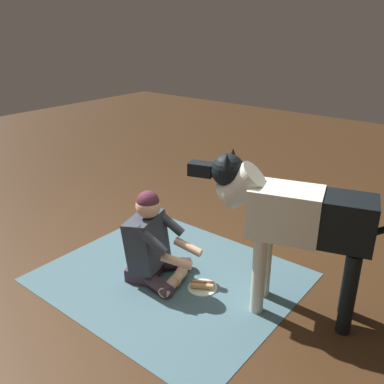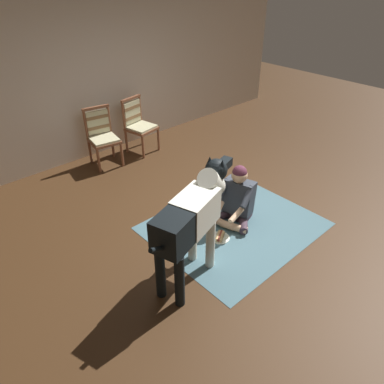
% 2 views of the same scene
% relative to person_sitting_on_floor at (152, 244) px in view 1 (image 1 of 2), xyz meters
% --- Properties ---
extents(ground_plane, '(15.02, 15.02, 0.00)m').
position_rel_person_sitting_on_floor_xyz_m(ground_plane, '(-0.01, 0.06, -0.34)').
color(ground_plane, '#3D2614').
extents(area_rug, '(2.11, 1.80, 0.01)m').
position_rel_person_sitting_on_floor_xyz_m(area_rug, '(-0.12, -0.09, -0.33)').
color(area_rug, '#466873').
rests_on(area_rug, ground).
extents(person_sitting_on_floor, '(0.69, 0.59, 0.83)m').
position_rel_person_sitting_on_floor_xyz_m(person_sitting_on_floor, '(0.00, 0.00, 0.00)').
color(person_sitting_on_floor, '#412F3B').
rests_on(person_sitting_on_floor, ground).
extents(large_dog, '(1.50, 0.60, 1.25)m').
position_rel_person_sitting_on_floor_xyz_m(large_dog, '(-1.11, -0.34, 0.46)').
color(large_dog, silver).
rests_on(large_dog, ground).
extents(hot_dog_on_plate, '(0.25, 0.25, 0.06)m').
position_rel_person_sitting_on_floor_xyz_m(hot_dog_on_plate, '(-0.45, -0.14, -0.31)').
color(hot_dog_on_plate, white).
rests_on(hot_dog_on_plate, ground).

